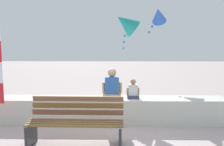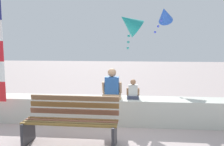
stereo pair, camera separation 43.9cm
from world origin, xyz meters
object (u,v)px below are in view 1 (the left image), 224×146
(kite_blue, at_px, (158,15))
(kite_teal, at_px, (126,23))
(park_bench, at_px, (76,123))
(person_child, at_px, (133,91))
(person_adult, at_px, (112,87))

(kite_blue, distance_m, kite_teal, 1.48)
(park_bench, distance_m, person_child, 1.74)
(person_adult, bearing_deg, park_bench, -117.49)
(kite_teal, bearing_deg, person_child, -84.95)
(person_child, relative_size, kite_teal, 0.40)
(kite_blue, height_order, kite_teal, kite_blue)
(park_bench, relative_size, person_adult, 2.51)
(kite_teal, bearing_deg, park_bench, -111.08)
(park_bench, bearing_deg, kite_blue, 59.79)
(person_adult, distance_m, kite_blue, 3.37)
(park_bench, height_order, kite_teal, kite_teal)
(person_adult, bearing_deg, person_child, 0.04)
(park_bench, relative_size, kite_teal, 1.53)
(person_adult, height_order, kite_blue, kite_blue)
(kite_teal, bearing_deg, person_adult, -104.83)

